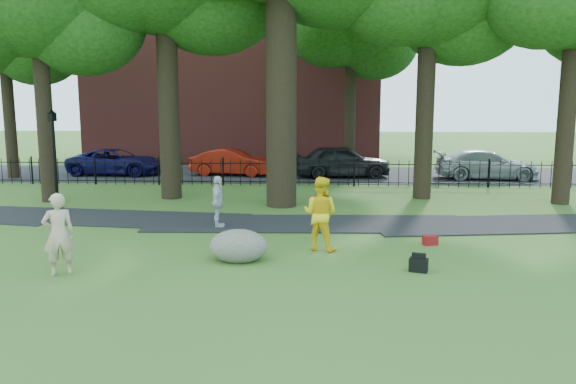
# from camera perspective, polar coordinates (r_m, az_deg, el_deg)

# --- Properties ---
(ground) EXTENTS (120.00, 120.00, 0.00)m
(ground) POSITION_cam_1_polar(r_m,az_deg,el_deg) (13.96, -2.48, -6.67)
(ground) COLOR #365A1F
(ground) RESTS_ON ground
(footpath) EXTENTS (36.07, 3.85, 0.03)m
(footpath) POSITION_cam_1_polar(r_m,az_deg,el_deg) (17.68, 1.94, -3.27)
(footpath) COLOR black
(footpath) RESTS_ON ground
(street) EXTENTS (80.00, 7.00, 0.02)m
(street) POSITION_cam_1_polar(r_m,az_deg,el_deg) (29.64, 0.42, 1.77)
(street) COLOR black
(street) RESTS_ON ground
(iron_fence) EXTENTS (44.00, 0.04, 1.20)m
(iron_fence) POSITION_cam_1_polar(r_m,az_deg,el_deg) (25.60, 0.03, 1.96)
(iron_fence) COLOR black
(iron_fence) RESTS_ON ground
(brick_building) EXTENTS (18.00, 8.00, 12.00)m
(brick_building) POSITION_cam_1_polar(r_m,az_deg,el_deg) (37.81, -5.24, 12.44)
(brick_building) COLOR maroon
(brick_building) RESTS_ON ground
(woman) EXTENTS (0.80, 0.70, 1.84)m
(woman) POSITION_cam_1_polar(r_m,az_deg,el_deg) (13.37, -22.27, -3.99)
(woman) COLOR tan
(woman) RESTS_ON ground
(man) EXTENTS (1.14, 1.03, 1.92)m
(man) POSITION_cam_1_polar(r_m,az_deg,el_deg) (14.48, 3.30, -2.19)
(man) COLOR yellow
(man) RESTS_ON ground
(pedestrian) EXTENTS (0.45, 0.96, 1.59)m
(pedestrian) POSITION_cam_1_polar(r_m,az_deg,el_deg) (17.18, -7.14, -1.00)
(pedestrian) COLOR silver
(pedestrian) RESTS_ON ground
(boulder) EXTENTS (1.60, 1.34, 0.82)m
(boulder) POSITION_cam_1_polar(r_m,az_deg,el_deg) (13.65, -5.06, -5.27)
(boulder) COLOR #6B6659
(boulder) RESTS_ON ground
(lamppost) EXTENTS (0.35, 0.35, 3.55)m
(lamppost) POSITION_cam_1_polar(r_m,az_deg,el_deg) (21.59, -22.60, 2.97)
(lamppost) COLOR black
(lamppost) RESTS_ON ground
(backpack) EXTENTS (0.47, 0.37, 0.31)m
(backpack) POSITION_cam_1_polar(r_m,az_deg,el_deg) (13.13, 13.12, -7.23)
(backpack) COLOR black
(backpack) RESTS_ON ground
(red_bag) EXTENTS (0.42, 0.33, 0.25)m
(red_bag) POSITION_cam_1_polar(r_m,az_deg,el_deg) (15.58, 14.25, -4.78)
(red_bag) COLOR maroon
(red_bag) RESTS_ON ground
(red_sedan) EXTENTS (4.38, 2.00, 1.39)m
(red_sedan) POSITION_cam_1_polar(r_m,az_deg,el_deg) (29.37, -5.72, 3.03)
(red_sedan) COLOR maroon
(red_sedan) RESTS_ON ground
(navy_van) EXTENTS (4.99, 2.45, 1.36)m
(navy_van) POSITION_cam_1_polar(r_m,az_deg,el_deg) (30.81, -17.06, 2.93)
(navy_van) COLOR #0D0C3F
(navy_van) RESTS_ON ground
(grey_car) EXTENTS (5.02, 2.50, 1.64)m
(grey_car) POSITION_cam_1_polar(r_m,az_deg,el_deg) (28.64, 5.51, 3.13)
(grey_car) COLOR black
(grey_car) RESTS_ON ground
(silver_car) EXTENTS (5.03, 2.18, 1.44)m
(silver_car) POSITION_cam_1_polar(r_m,az_deg,el_deg) (29.51, 19.49, 2.62)
(silver_car) COLOR #9B9FA4
(silver_car) RESTS_ON ground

